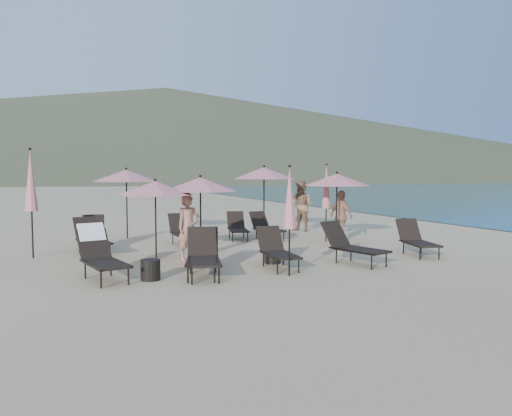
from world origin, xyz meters
name	(u,v)px	position (x,y,z in m)	size (l,w,h in m)	color
ground	(300,263)	(0.00, 0.00, 0.00)	(800.00, 800.00, 0.00)	#D6BA8C
volcanic_headland	(183,135)	(71.37, 302.62, 26.49)	(690.00, 690.00, 55.00)	brown
lounger_0	(100,253)	(-4.62, -0.03, 0.52)	(0.99, 1.84, 1.09)	black
lounger_1	(203,255)	(-2.58, -0.58, 0.45)	(1.01, 1.79, 0.97)	black
lounger_2	(203,254)	(-2.56, -0.48, 0.45)	(1.13, 1.78, 0.96)	black
lounger_3	(277,250)	(-0.76, -0.32, 0.42)	(0.72, 1.61, 0.90)	black
lounger_4	(352,245)	(1.13, -0.52, 0.45)	(1.10, 1.80, 0.97)	black
lounger_5	(416,239)	(3.40, -0.10, 0.43)	(0.99, 1.69, 0.91)	black
lounger_6	(91,237)	(-4.57, 3.37, 0.44)	(0.94, 1.74, 0.95)	black
lounger_7	(93,234)	(-4.49, 4.01, 0.45)	(0.81, 1.72, 0.95)	black
lounger_8	(183,231)	(-1.87, 4.16, 0.43)	(0.62, 1.59, 0.91)	black
lounger_9	(237,227)	(0.09, 4.70, 0.41)	(0.90, 1.61, 0.87)	black
lounger_10	(266,227)	(0.96, 4.31, 0.41)	(0.74, 1.59, 0.88)	black
umbrella_open_0	(155,188)	(-3.17, 1.53, 1.80)	(1.90, 1.90, 2.04)	black
umbrella_open_1	(200,184)	(-2.00, 1.68, 1.88)	(1.98, 1.98, 2.13)	black
umbrella_open_2	(337,180)	(2.54, 2.54, 1.97)	(2.07, 2.07, 2.22)	black
umbrella_open_3	(126,176)	(-3.24, 6.29, 2.08)	(2.19, 2.19, 2.36)	black
umbrella_open_4	(264,173)	(1.38, 5.50, 2.17)	(2.28, 2.28, 2.45)	black
umbrella_closed_0	(290,199)	(-0.90, -1.25, 1.63)	(0.27, 0.27, 2.35)	black
umbrella_closed_1	(326,187)	(2.52, 3.13, 1.72)	(0.29, 0.29, 2.47)	black
umbrella_closed_2	(31,181)	(-6.00, 3.19, 1.96)	(0.33, 0.33, 2.82)	black
side_table_0	(150,270)	(-3.69, -0.57, 0.21)	(0.40, 0.40, 0.42)	black
side_table_1	(273,253)	(-0.62, 0.24, 0.24)	(0.40, 0.40, 0.49)	black
beachgoer_a	(189,227)	(-2.37, 1.48, 0.82)	(0.60, 0.39, 1.64)	#A26C58
beachgoer_b	(302,206)	(3.05, 5.86, 0.95)	(0.92, 0.72, 1.89)	#91674B
beachgoer_c	(341,216)	(2.93, 2.89, 0.81)	(0.95, 0.40, 1.63)	tan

